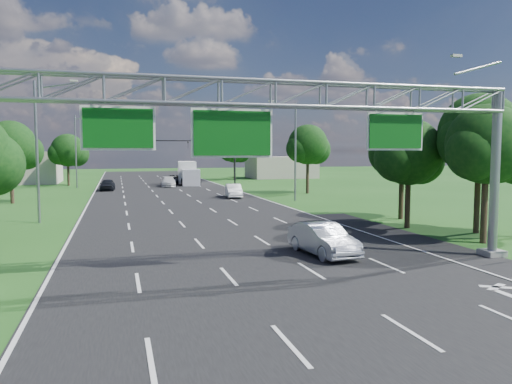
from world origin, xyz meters
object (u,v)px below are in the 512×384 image
object	(u,v)px
silver_sedan	(323,239)
box_truck	(188,173)
traffic_signal	(212,151)
sign_gantry	(275,109)

from	to	relation	value
silver_sedan	box_truck	bearing A→B (deg)	83.01
box_truck	silver_sedan	bearing A→B (deg)	-84.77
traffic_signal	silver_sedan	distance (m)	50.90
sign_gantry	traffic_signal	world-z (taller)	sign_gantry
sign_gantry	traffic_signal	distance (m)	53.51
sign_gantry	box_truck	xyz separation A→B (m)	(4.02, 56.29, -5.22)
traffic_signal	silver_sedan	xyz separation A→B (m)	(-3.87, -50.56, -4.38)
sign_gantry	box_truck	world-z (taller)	sign_gantry
box_truck	traffic_signal	bearing A→B (deg)	-40.43
silver_sedan	traffic_signal	bearing A→B (deg)	79.42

